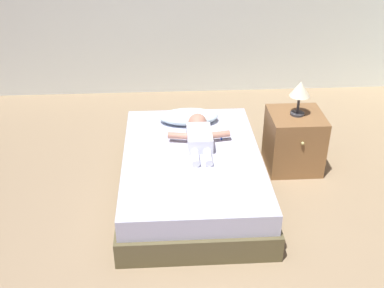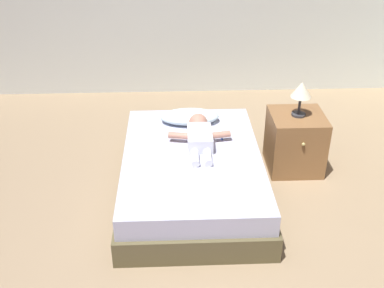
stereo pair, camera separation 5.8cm
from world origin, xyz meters
name	(u,v)px [view 1 (the left image)]	position (x,y,z in m)	size (l,w,h in m)	color
ground_plane	(172,254)	(0.00, 0.00, 0.00)	(8.00, 8.00, 0.00)	#957D5E
bed	(192,174)	(0.19, 0.76, 0.19)	(1.18, 1.77, 0.38)	brown
pillow	(188,117)	(0.19, 1.34, 0.44)	(0.54, 0.29, 0.11)	silver
baby	(199,135)	(0.26, 0.96, 0.45)	(0.54, 0.69, 0.17)	white
toothbrush	(221,135)	(0.46, 1.06, 0.39)	(0.01, 0.14, 0.02)	blue
nightstand	(294,141)	(1.15, 1.14, 0.27)	(0.48, 0.51, 0.54)	brown
lamp	(300,91)	(1.15, 1.14, 0.77)	(0.18, 0.18, 0.32)	#333338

